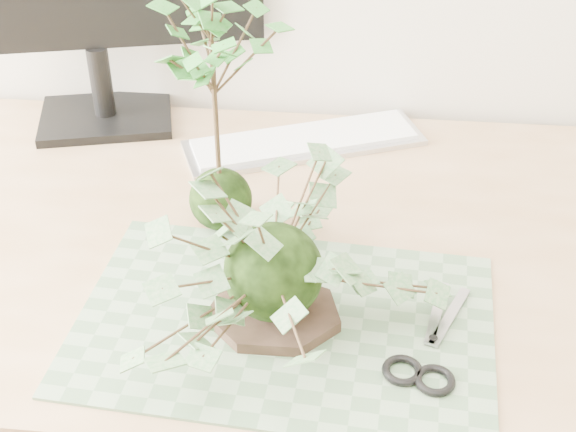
% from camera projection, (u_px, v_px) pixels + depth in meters
% --- Properties ---
extents(desk, '(1.60, 0.70, 0.74)m').
position_uv_depth(desk, '(277.00, 286.00, 1.13)').
color(desk, tan).
rests_on(desk, ground_plane).
extents(cutting_mat, '(0.51, 0.36, 0.00)m').
position_uv_depth(cutting_mat, '(284.00, 322.00, 0.94)').
color(cutting_mat, '#50734E').
rests_on(cutting_mat, desk).
extents(stone_dish, '(0.16, 0.16, 0.01)m').
position_uv_depth(stone_dish, '(274.00, 314.00, 0.94)').
color(stone_dish, black).
rests_on(stone_dish, cutting_mat).
extents(ivy_kokedama, '(0.32, 0.32, 0.23)m').
position_uv_depth(ivy_kokedama, '(273.00, 234.00, 0.87)').
color(ivy_kokedama, black).
rests_on(ivy_kokedama, stone_dish).
extents(maple_kokedama, '(0.20, 0.20, 0.35)m').
position_uv_depth(maple_kokedama, '(212.00, 57.00, 0.96)').
color(maple_kokedama, black).
rests_on(maple_kokedama, desk).
extents(keyboard, '(0.39, 0.25, 0.01)m').
position_uv_depth(keyboard, '(304.00, 142.00, 1.27)').
color(keyboard, '#BBBBBF').
rests_on(keyboard, desk).
extents(scissors, '(0.09, 0.19, 0.01)m').
position_uv_depth(scissors, '(432.00, 362.00, 0.88)').
color(scissors, gray).
rests_on(scissors, cutting_mat).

